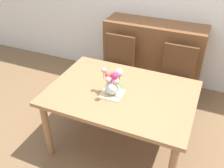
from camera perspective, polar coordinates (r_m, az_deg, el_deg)
The scene contains 7 objects.
ground_plane at distance 3.05m, azimuth 1.83°, elevation -12.98°, with size 12.00×12.00×0.00m, color brown.
dining_table at distance 2.62m, azimuth 2.08°, elevation -3.23°, with size 1.47×1.04×0.73m.
chair_left at distance 3.49m, azimuth 1.05°, elevation 4.51°, with size 0.42×0.42×0.90m.
chair_right at distance 3.31m, azimuth 14.13°, elevation 1.69°, with size 0.42×0.42×0.90m.
dresser at distance 3.79m, azimuth 9.15°, elevation 6.25°, with size 1.40×0.47×1.00m.
placemat at distance 2.53m, azimuth 0.00°, elevation -2.19°, with size 0.22×0.22×0.01m, color #CCB789.
flower_vase at distance 2.46m, azimuth 0.12°, elevation 0.34°, with size 0.25×0.25×0.26m.
Camera 1 is at (0.74, -1.96, 2.21)m, focal length 40.66 mm.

